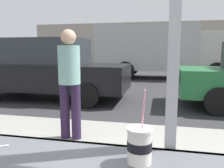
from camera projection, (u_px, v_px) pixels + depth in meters
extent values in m
plane|color=#2D2D30|center=(161.00, 87.00, 8.88)|extent=(60.00, 60.00, 0.00)
cube|color=gray|center=(162.00, 167.00, 2.68)|extent=(16.00, 2.80, 0.11)
cube|color=#35373A|center=(170.00, 152.00, 1.03)|extent=(2.34, 0.02, 0.02)
cube|color=#A89E8E|center=(161.00, 43.00, 23.69)|extent=(28.00, 1.20, 4.34)
cylinder|color=silver|center=(139.00, 147.00, 0.90)|extent=(0.10, 0.10, 0.13)
cylinder|color=black|center=(139.00, 145.00, 0.90)|extent=(0.10, 0.10, 0.04)
cylinder|color=black|center=(140.00, 132.00, 0.89)|extent=(0.09, 0.09, 0.01)
cylinder|color=white|center=(140.00, 129.00, 0.89)|extent=(0.10, 0.10, 0.01)
cylinder|color=pink|center=(143.00, 114.00, 0.87)|extent=(0.02, 0.03, 0.20)
cube|color=black|center=(49.00, 76.00, 6.72)|extent=(4.68, 1.79, 0.72)
cube|color=#282D33|center=(44.00, 51.00, 6.64)|extent=(2.43, 1.57, 0.74)
cylinder|color=black|center=(104.00, 85.00, 7.34)|extent=(0.64, 0.18, 0.64)
cylinder|color=black|center=(86.00, 96.00, 5.61)|extent=(0.64, 0.18, 0.64)
cylinder|color=black|center=(24.00, 82.00, 7.94)|extent=(0.64, 0.18, 0.64)
cylinder|color=black|center=(204.00, 88.00, 6.72)|extent=(0.64, 0.18, 0.64)
cylinder|color=black|center=(219.00, 102.00, 4.96)|extent=(0.64, 0.18, 0.64)
cube|color=beige|center=(146.00, 48.00, 11.80)|extent=(5.02, 2.20, 2.24)
cube|color=beige|center=(213.00, 51.00, 11.15)|extent=(1.90, 2.10, 1.90)
cylinder|color=black|center=(207.00, 69.00, 12.30)|extent=(0.90, 0.24, 0.90)
cylinder|color=black|center=(217.00, 72.00, 10.27)|extent=(0.90, 0.24, 0.90)
cylinder|color=black|center=(131.00, 67.00, 13.22)|extent=(0.90, 0.24, 0.90)
cylinder|color=black|center=(125.00, 71.00, 11.09)|extent=(0.90, 0.24, 0.90)
cylinder|color=#281B36|center=(65.00, 111.00, 3.41)|extent=(0.14, 0.14, 0.84)
cylinder|color=#281B36|center=(76.00, 112.00, 3.37)|extent=(0.14, 0.14, 0.84)
cylinder|color=#77A39C|center=(69.00, 65.00, 3.29)|extent=(0.32, 0.32, 0.56)
sphere|color=tan|center=(68.00, 37.00, 3.23)|extent=(0.22, 0.22, 0.22)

